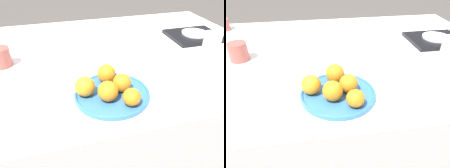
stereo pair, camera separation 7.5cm
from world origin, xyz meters
TOP-DOWN VIEW (x-y plane):
  - ground_plane at (0.00, 0.00)m, footprint 12.00×12.00m
  - table at (0.00, 0.00)m, footprint 1.59×1.08m
  - fruit_platter at (-0.07, -0.35)m, footprint 0.27×0.27m
  - orange_0 at (-0.04, -0.34)m, footprint 0.07×0.07m
  - orange_1 at (-0.03, -0.43)m, footprint 0.06×0.06m
  - orange_2 at (-0.10, -0.38)m, footprint 0.07×0.07m
  - orange_3 at (-0.17, -0.34)m, footprint 0.07×0.07m
  - orange_4 at (-0.07, -0.27)m, footprint 0.07×0.07m
  - water_glass at (0.45, -0.18)m, footprint 0.08×0.08m
  - serving_tray at (0.53, 0.06)m, footprint 0.29×0.24m
  - side_plate at (0.53, 0.06)m, footprint 0.15×0.15m
  - cup_0 at (-0.48, -0.01)m, footprint 0.09×0.09m

SIDE VIEW (x-z plane):
  - ground_plane at x=0.00m, z-range 0.00..0.00m
  - table at x=0.00m, z-range 0.00..0.73m
  - fruit_platter at x=-0.07m, z-range 0.73..0.75m
  - serving_tray at x=0.53m, z-range 0.73..0.75m
  - side_plate at x=0.53m, z-range 0.75..0.76m
  - cup_0 at x=-0.48m, z-range 0.73..0.82m
  - orange_1 at x=-0.03m, z-range 0.75..0.81m
  - orange_0 at x=-0.04m, z-range 0.75..0.81m
  - orange_2 at x=-0.10m, z-range 0.75..0.82m
  - orange_3 at x=-0.17m, z-range 0.75..0.82m
  - orange_4 at x=-0.07m, z-range 0.75..0.82m
  - water_glass at x=0.45m, z-range 0.73..0.85m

